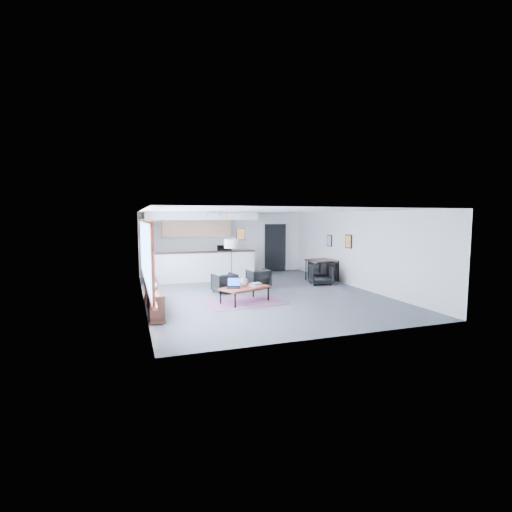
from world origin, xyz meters
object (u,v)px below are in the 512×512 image
object	(u,v)px
dining_chair_far	(321,272)
microwave	(224,248)
armchair_right	(258,278)
floor_lamp	(231,245)
armchair_left	(224,282)
ceramic_pot	(244,282)
dining_chair_near	(321,275)
dining_table	(322,262)
coffee_table	(245,288)
laptop	(234,285)
book_stack	(256,284)

from	to	relation	value
dining_chair_far	microwave	distance (m)	4.17
armchair_right	floor_lamp	bearing A→B (deg)	-32.94
dining_chair_far	armchair_left	bearing A→B (deg)	19.78
ceramic_pot	dining_chair_near	world-z (taller)	ceramic_pot
armchair_left	microwave	size ratio (longest dim) A/B	1.27
dining_table	microwave	bearing A→B (deg)	138.37
ceramic_pot	armchair_left	bearing A→B (deg)	97.34
dining_chair_near	dining_chair_far	size ratio (longest dim) A/B	0.93
floor_lamp	dining_table	xyz separation A→B (m)	(3.54, 0.05, -0.70)
armchair_right	dining_chair_near	world-z (taller)	armchair_right
dining_table	dining_chair_far	size ratio (longest dim) A/B	1.56
ceramic_pot	dining_chair_far	size ratio (longest dim) A/B	0.38
dining_chair_near	coffee_table	bearing A→B (deg)	-138.77
armchair_left	armchair_right	distance (m)	1.39
laptop	armchair_right	xyz separation A→B (m)	(1.40, 1.89, -0.17)
laptop	floor_lamp	size ratio (longest dim) A/B	0.27
armchair_left	dining_chair_far	bearing A→B (deg)	-177.36
book_stack	floor_lamp	world-z (taller)	floor_lamp
microwave	ceramic_pot	bearing A→B (deg)	-97.80
dining_chair_far	ceramic_pot	bearing A→B (deg)	38.97
armchair_left	microwave	distance (m)	3.87
ceramic_pot	microwave	xyz separation A→B (m)	(0.74, 5.16, 0.54)
laptop	microwave	xyz separation A→B (m)	(1.02, 5.11, 0.59)
ceramic_pot	dining_chair_near	bearing A→B (deg)	27.37
dining_table	floor_lamp	bearing A→B (deg)	-179.20
coffee_table	dining_table	xyz separation A→B (m)	(3.80, 2.41, 0.33)
coffee_table	dining_chair_near	size ratio (longest dim) A/B	2.34
laptop	dining_chair_far	bearing A→B (deg)	49.25
ceramic_pot	laptop	bearing A→B (deg)	170.53
ceramic_pot	floor_lamp	world-z (taller)	floor_lamp
armchair_right	microwave	xyz separation A→B (m)	(-0.38, 3.22, 0.76)
book_stack	dining_chair_far	size ratio (longest dim) A/B	0.49
laptop	dining_chair_near	xyz separation A→B (m)	(3.71, 1.73, -0.19)
armchair_right	laptop	bearing A→B (deg)	47.79
ceramic_pot	armchair_right	distance (m)	2.25
laptop	dining_table	world-z (taller)	dining_table
dining_table	laptop	bearing A→B (deg)	-150.04
dining_table	microwave	size ratio (longest dim) A/B	2.02
coffee_table	dining_chair_near	bearing A→B (deg)	2.77
ceramic_pot	armchair_right	world-z (taller)	ceramic_pot
laptop	armchair_left	bearing A→B (deg)	105.43
coffee_table	laptop	world-z (taller)	laptop
coffee_table	dining_table	distance (m)	4.52
floor_lamp	microwave	world-z (taller)	floor_lamp
ceramic_pot	book_stack	size ratio (longest dim) A/B	0.77
floor_lamp	dining_table	bearing A→B (deg)	0.80
laptop	book_stack	distance (m)	0.67
armchair_right	dining_chair_far	size ratio (longest dim) A/B	0.99
coffee_table	laptop	distance (m)	0.33
dining_table	dining_chair_far	world-z (taller)	dining_table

